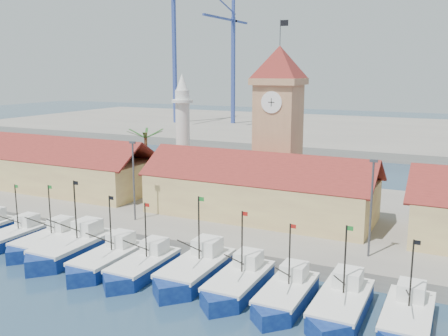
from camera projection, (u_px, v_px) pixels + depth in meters
The scene contains 21 objects.
ground at pixel (169, 294), 41.42m from camera, with size 400.00×400.00×0.00m, color #1D344D.
quay at pixel (271, 212), 62.46m from camera, with size 140.00×32.00×1.50m, color gray.
terminal at pixel (381, 133), 138.30m from camera, with size 240.00×80.00×2.00m, color gray.
boat_1 at pixel (13, 237), 53.44m from camera, with size 3.22×8.81×6.67m.
boat_2 at pixel (46, 243), 51.57m from camera, with size 3.41×9.33×7.06m.
boat_3 at pixel (71, 249), 49.33m from camera, with size 3.89×10.66×8.07m.
boat_4 at pixel (106, 261), 46.56m from camera, with size 3.49×9.56×7.24m.
boat_5 at pixel (141, 268), 45.00m from camera, with size 3.37×9.24×6.99m.
boat_6 at pixel (194, 272), 43.95m from camera, with size 3.79×10.39×7.86m.
boat_7 at pixel (237, 284), 41.51m from camera, with size 3.49×9.56×7.23m.
boat_8 at pixel (285, 297), 39.32m from camera, with size 3.31×9.06×6.86m.
boat_9 at pixel (340, 307), 37.44m from camera, with size 3.54×9.69×7.34m.
boat_10 at pixel (407, 321), 35.58m from camera, with size 3.32×9.10×6.89m.
hall_left at pixel (54, 171), 72.02m from camera, with size 31.20×10.13×7.61m.
hall_center at pixel (259, 194), 58.30m from camera, with size 27.04×10.13×7.61m.
clock_tower at pixel (278, 122), 62.05m from camera, with size 5.80×5.80×22.70m.
minaret at pixel (183, 131), 70.68m from camera, with size 3.00×3.00×16.30m.
palm_tree at pixel (146, 155), 71.73m from camera, with size 5.60×5.03×8.39m.
lamp_posts at pixel (235, 188), 50.54m from camera, with size 80.70×0.25×9.03m.
crane_blue_far at pixel (172, 36), 151.07m from camera, with size 1.00×33.33×47.70m.
crane_blue_near at pixel (232, 53), 150.36m from camera, with size 1.00×29.01×38.83m.
Camera 1 is at (21.01, -32.72, 18.29)m, focal length 40.00 mm.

